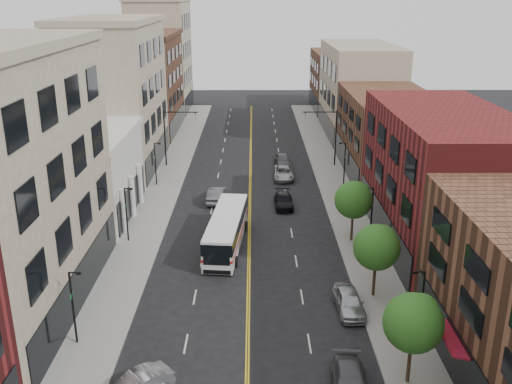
{
  "coord_description": "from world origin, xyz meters",
  "views": [
    {
      "loc": [
        0.4,
        -23.52,
        21.43
      ],
      "look_at": [
        0.61,
        23.43,
        5.0
      ],
      "focal_mm": 40.0,
      "sensor_mm": 36.0,
      "label": 1
    }
  ],
  "objects_px": {
    "car_parked_mid": "(350,384)",
    "car_lane_c": "(282,160)",
    "car_lane_behind": "(217,195)",
    "car_parked_far": "(349,302)",
    "car_lane_b": "(284,173)",
    "city_bus": "(226,229)",
    "car_lane_a": "(284,201)"
  },
  "relations": [
    {
      "from": "car_parked_far",
      "to": "car_lane_behind",
      "type": "xyz_separation_m",
      "value": [
        -10.77,
        22.59,
        0.02
      ]
    },
    {
      "from": "city_bus",
      "to": "car_lane_behind",
      "type": "bearing_deg",
      "value": 103.17
    },
    {
      "from": "car_lane_a",
      "to": "car_lane_behind",
      "type": "bearing_deg",
      "value": 166.46
    },
    {
      "from": "car_lane_b",
      "to": "car_lane_behind",
      "type": "bearing_deg",
      "value": -131.73
    },
    {
      "from": "car_parked_far",
      "to": "car_parked_mid",
      "type": "bearing_deg",
      "value": -101.53
    },
    {
      "from": "car_lane_c",
      "to": "car_lane_behind",
      "type": "bearing_deg",
      "value": -124.58
    },
    {
      "from": "car_parked_far",
      "to": "car_lane_c",
      "type": "distance_m",
      "value": 36.4
    },
    {
      "from": "car_parked_far",
      "to": "car_lane_behind",
      "type": "bearing_deg",
      "value": 112.68
    },
    {
      "from": "city_bus",
      "to": "car_parked_mid",
      "type": "bearing_deg",
      "value": -63.27
    },
    {
      "from": "city_bus",
      "to": "car_lane_a",
      "type": "distance_m",
      "value": 11.53
    },
    {
      "from": "car_lane_b",
      "to": "city_bus",
      "type": "bearing_deg",
      "value": -105.49
    },
    {
      "from": "car_parked_far",
      "to": "car_lane_c",
      "type": "xyz_separation_m",
      "value": [
        -2.98,
        36.28,
        -0.01
      ]
    },
    {
      "from": "car_parked_mid",
      "to": "car_parked_far",
      "type": "xyz_separation_m",
      "value": [
        1.36,
        8.88,
        0.06
      ]
    },
    {
      "from": "car_parked_far",
      "to": "car_lane_a",
      "type": "height_order",
      "value": "car_parked_far"
    },
    {
      "from": "car_parked_mid",
      "to": "car_lane_b",
      "type": "bearing_deg",
      "value": 96.09
    },
    {
      "from": "city_bus",
      "to": "car_lane_c",
      "type": "bearing_deg",
      "value": 81.54
    },
    {
      "from": "car_parked_mid",
      "to": "car_lane_a",
      "type": "height_order",
      "value": "car_parked_mid"
    },
    {
      "from": "car_parked_far",
      "to": "car_lane_behind",
      "type": "relative_size",
      "value": 0.94
    },
    {
      "from": "city_bus",
      "to": "car_parked_mid",
      "type": "distance_m",
      "value": 21.35
    },
    {
      "from": "city_bus",
      "to": "car_lane_behind",
      "type": "relative_size",
      "value": 2.43
    },
    {
      "from": "car_parked_mid",
      "to": "car_lane_c",
      "type": "xyz_separation_m",
      "value": [
        -1.61,
        45.16,
        0.05
      ]
    },
    {
      "from": "car_parked_mid",
      "to": "car_lane_c",
      "type": "bearing_deg",
      "value": 95.67
    },
    {
      "from": "car_lane_behind",
      "to": "car_parked_far",
      "type": "bearing_deg",
      "value": 118.92
    },
    {
      "from": "car_parked_mid",
      "to": "car_lane_c",
      "type": "relative_size",
      "value": 1.09
    },
    {
      "from": "car_parked_far",
      "to": "car_lane_a",
      "type": "distance_m",
      "value": 21.31
    },
    {
      "from": "city_bus",
      "to": "car_parked_far",
      "type": "bearing_deg",
      "value": -44.85
    },
    {
      "from": "car_parked_mid",
      "to": "car_lane_a",
      "type": "relative_size",
      "value": 1.05
    },
    {
      "from": "car_parked_mid",
      "to": "car_lane_b",
      "type": "relative_size",
      "value": 0.95
    },
    {
      "from": "city_bus",
      "to": "car_lane_a",
      "type": "relative_size",
      "value": 2.51
    },
    {
      "from": "car_lane_behind",
      "to": "car_parked_mid",
      "type": "bearing_deg",
      "value": 110.08
    },
    {
      "from": "car_lane_behind",
      "to": "city_bus",
      "type": "bearing_deg",
      "value": 101.32
    },
    {
      "from": "car_lane_c",
      "to": "car_lane_b",
      "type": "bearing_deg",
      "value": -95.89
    }
  ]
}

